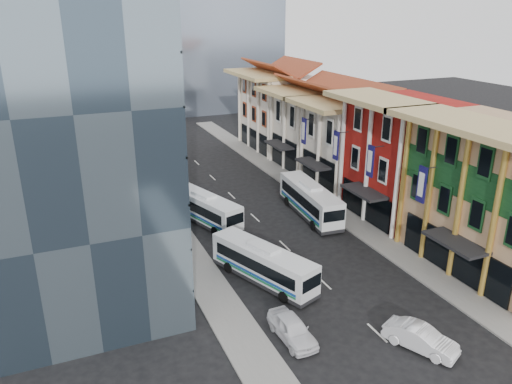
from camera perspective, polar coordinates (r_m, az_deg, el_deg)
name	(u,v)px	position (r m, az deg, el deg)	size (l,w,h in m)	color
ground	(386,342)	(34.70, 14.68, -16.21)	(200.00, 200.00, 0.00)	black
sidewalk_right	(327,205)	(54.87, 8.10, -1.48)	(3.00, 90.00, 0.15)	slate
sidewalk_left	(174,230)	(48.90, -9.36, -4.35)	(3.00, 90.00, 0.15)	slate
shophouse_tan	(500,199)	(44.07, 26.12, -0.73)	(8.00, 14.00, 12.00)	tan
shophouse_red	(403,159)	(52.16, 16.45, 3.61)	(8.00, 10.00, 12.00)	maroon
shophouse_cream_near	(350,146)	(59.76, 10.70, 5.17)	(8.00, 9.00, 10.00)	white
shophouse_cream_mid	(313,130)	(67.20, 6.50, 7.07)	(8.00, 9.00, 10.00)	white
shophouse_cream_far	(279,112)	(76.21, 2.65, 9.14)	(8.00, 12.00, 11.00)	white
office_tower	(61,83)	(40.82, -21.41, 11.55)	(12.00, 26.00, 30.00)	#3B4D5E
office_block_far	(69,124)	(64.87, -20.57, 7.24)	(10.00, 18.00, 14.00)	gray
bus_left_near	(263,263)	(39.25, 0.86, -8.13)	(2.30, 9.80, 3.14)	silver
bus_left_far	(204,207)	(49.93, -5.94, -1.77)	(2.31, 9.87, 3.16)	white
bus_right	(310,199)	(51.59, 6.21, -0.85)	(2.54, 10.83, 3.47)	white
sedan_left	(292,329)	(33.53, 4.16, -15.31)	(1.83, 4.52, 1.54)	white
sedan_right	(421,338)	(34.26, 18.29, -15.58)	(1.62, 4.63, 1.53)	silver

